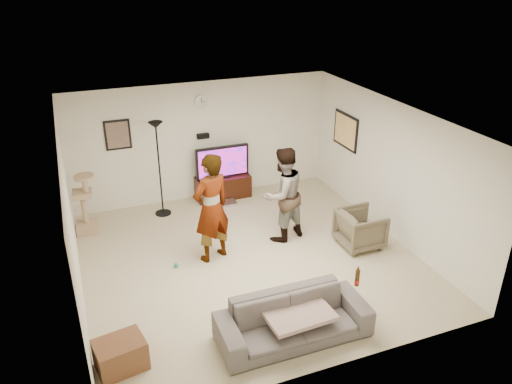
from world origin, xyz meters
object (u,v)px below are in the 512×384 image
object	(u,v)px
armchair	(360,229)
cat_tree	(84,204)
side_table	(121,355)
tv	(222,162)
beer_bottle	(357,278)
person_right	(283,195)
floor_lamp	(159,170)
tv_stand	(223,187)
sofa	(293,319)
person_left	(211,208)

from	to	relation	value
armchair	cat_tree	bearing A→B (deg)	63.53
cat_tree	side_table	xyz separation A→B (m)	(0.13, -3.76, -0.39)
cat_tree	armchair	xyz separation A→B (m)	(4.54, -2.29, -0.25)
tv	beer_bottle	bearing A→B (deg)	-84.04
person_right	beer_bottle	world-z (taller)	person_right
cat_tree	armchair	distance (m)	5.09
cat_tree	beer_bottle	world-z (taller)	cat_tree
floor_lamp	cat_tree	size ratio (longest dim) A/B	1.63
armchair	side_table	xyz separation A→B (m)	(-4.41, -1.47, -0.14)
tv	beer_bottle	xyz separation A→B (m)	(0.48, -4.57, -0.09)
tv_stand	sofa	size ratio (longest dim) A/B	0.56
armchair	sofa	bearing A→B (deg)	129.61
tv	side_table	xyz separation A→B (m)	(-2.74, -4.29, -0.62)
tv	floor_lamp	distance (m)	1.42
beer_bottle	armchair	size ratio (longest dim) A/B	0.33
sofa	person_left	bearing A→B (deg)	101.11
tv	side_table	world-z (taller)	tv
sofa	side_table	xyz separation A→B (m)	(-2.26, 0.28, -0.10)
tv_stand	beer_bottle	distance (m)	4.62
side_table	floor_lamp	bearing A→B (deg)	71.18
tv	tv_stand	bearing A→B (deg)	0.00
beer_bottle	side_table	size ratio (longest dim) A/B	0.41
tv	person_right	distance (m)	2.10
floor_lamp	tv	bearing A→B (deg)	11.91
tv	person_left	world-z (taller)	person_left
tv_stand	side_table	bearing A→B (deg)	-122.59
tv_stand	person_right	xyz separation A→B (m)	(0.48, -2.04, 0.64)
tv_stand	floor_lamp	xyz separation A→B (m)	(-1.38, -0.29, 0.72)
tv_stand	cat_tree	bearing A→B (deg)	-169.67
tv	person_right	size ratio (longest dim) A/B	0.65
armchair	side_table	size ratio (longest dim) A/B	1.23
tv_stand	armchair	size ratio (longest dim) A/B	1.56
beer_bottle	armchair	world-z (taller)	beer_bottle
beer_bottle	tv_stand	bearing A→B (deg)	95.96
sofa	beer_bottle	size ratio (longest dim) A/B	8.30
tv	person_left	distance (m)	2.42
beer_bottle	floor_lamp	bearing A→B (deg)	113.44
floor_lamp	beer_bottle	bearing A→B (deg)	-66.56
sofa	tv	bearing A→B (deg)	84.70
tv_stand	beer_bottle	bearing A→B (deg)	-84.04
person_right	sofa	distance (m)	2.76
floor_lamp	person_right	distance (m)	2.56
tv_stand	side_table	xyz separation A→B (m)	(-2.74, -4.29, -0.04)
tv_stand	sofa	distance (m)	4.59
tv_stand	sofa	xyz separation A→B (m)	(-0.48, -4.57, 0.06)
beer_bottle	cat_tree	bearing A→B (deg)	129.60
tv_stand	person_right	size ratio (longest dim) A/B	0.66
cat_tree	sofa	xyz separation A→B (m)	(2.39, -4.05, -0.29)
cat_tree	side_table	world-z (taller)	cat_tree
floor_lamp	tv_stand	bearing A→B (deg)	11.91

